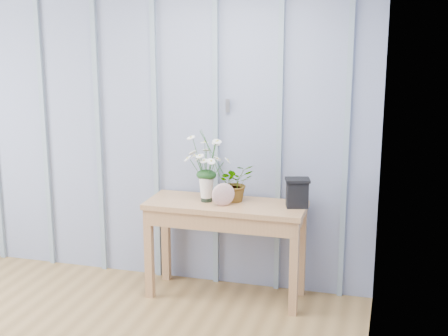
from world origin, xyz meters
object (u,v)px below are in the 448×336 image
(carved_box, at_px, (297,193))
(felt_disc_vessel, at_px, (223,195))
(sideboard, at_px, (226,217))
(daisy_vase, at_px, (206,158))

(carved_box, bearing_deg, felt_disc_vessel, -167.29)
(felt_disc_vessel, bearing_deg, carved_box, -17.23)
(sideboard, height_order, felt_disc_vessel, felt_disc_vessel)
(carved_box, bearing_deg, sideboard, -175.83)
(felt_disc_vessel, height_order, carved_box, carved_box)
(daisy_vase, distance_m, felt_disc_vessel, 0.30)
(sideboard, relative_size, felt_disc_vessel, 6.91)
(sideboard, relative_size, daisy_vase, 2.25)
(sideboard, distance_m, daisy_vase, 0.47)
(felt_disc_vessel, bearing_deg, daisy_vase, 122.07)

